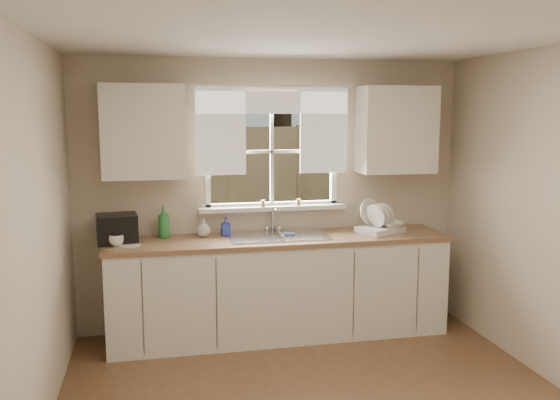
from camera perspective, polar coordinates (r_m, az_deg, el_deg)
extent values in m
cube|color=beige|center=(5.67, -0.74, -6.24)|extent=(3.60, 0.02, 1.15)
cube|color=beige|center=(5.49, -0.78, 11.71)|extent=(3.60, 0.02, 0.35)
cube|color=beige|center=(5.39, -13.41, 4.35)|extent=(1.20, 0.02, 1.00)
cube|color=beige|center=(5.85, 10.89, 4.74)|extent=(1.20, 0.02, 1.00)
cube|color=beige|center=(3.54, -23.69, -4.79)|extent=(0.02, 4.00, 2.50)
cube|color=beige|center=(1.91, 24.52, -16.16)|extent=(3.60, 0.02, 2.50)
cube|color=silver|center=(3.57, 5.74, 16.19)|extent=(3.60, 4.00, 0.02)
cube|color=white|center=(5.57, -0.79, -0.46)|extent=(1.30, 0.06, 0.05)
cube|color=white|center=(5.50, -0.81, 9.88)|extent=(1.30, 0.06, 0.05)
cube|color=white|center=(5.43, -7.05, 4.55)|extent=(0.05, 0.06, 1.05)
cube|color=white|center=(5.66, 5.18, 4.74)|extent=(0.05, 0.06, 1.05)
cube|color=white|center=(5.51, -0.80, 4.67)|extent=(0.03, 0.04, 1.00)
cube|color=white|center=(5.51, -0.80, 4.67)|extent=(1.20, 0.04, 0.03)
cube|color=white|center=(5.52, -0.67, -0.76)|extent=(1.38, 0.14, 0.04)
cylinder|color=white|center=(5.43, -0.65, 10.95)|extent=(1.50, 0.02, 0.02)
cube|color=silver|center=(5.36, -5.73, 6.66)|extent=(0.45, 0.02, 0.80)
cube|color=silver|center=(5.55, 4.24, 6.74)|extent=(0.45, 0.02, 0.80)
cube|color=silver|center=(5.43, -0.67, 9.37)|extent=(1.40, 0.02, 0.20)
cube|color=white|center=(5.41, -0.07, -8.53)|extent=(3.00, 0.62, 0.87)
cube|color=#8B6545|center=(5.29, -0.07, -3.81)|extent=(3.04, 0.65, 0.04)
cube|color=white|center=(5.20, -12.98, 6.43)|extent=(0.70, 0.33, 0.80)
cube|color=white|center=(5.66, 11.17, 6.64)|extent=(0.70, 0.33, 0.80)
cube|color=beige|center=(5.78, 7.86, -0.91)|extent=(0.08, 0.01, 0.12)
cylinder|color=brown|center=(5.54, 1.80, -0.20)|extent=(0.04, 0.04, 0.06)
cylinder|color=brown|center=(5.47, -1.66, -0.32)|extent=(0.04, 0.04, 0.06)
cube|color=#335421|center=(10.63, -6.02, -2.58)|extent=(20.00, 10.00, 0.02)
cube|color=olive|center=(8.52, -4.70, 0.95)|extent=(8.00, 0.10, 1.80)
cube|color=maroon|center=(11.91, -12.64, 3.90)|extent=(3.00, 3.00, 2.20)
cube|color=black|center=(11.88, -12.83, 9.92)|extent=(3.20, 3.20, 0.30)
cylinder|color=#423021|center=(11.65, 0.23, 6.47)|extent=(0.36, 0.36, 3.20)
sphere|color=#214716|center=(11.81, 0.24, 18.19)|extent=(4.00, 4.00, 4.00)
cube|color=#B7B7BC|center=(5.33, -0.13, -4.37)|extent=(0.84, 0.46, 0.18)
cube|color=#B7B7BC|center=(5.31, -0.13, -3.48)|extent=(0.88, 0.50, 0.01)
cube|color=#B7B7BC|center=(5.32, -0.13, -3.74)|extent=(0.02, 0.41, 0.14)
cylinder|color=silver|center=(5.53, -0.67, -1.89)|extent=(0.03, 0.03, 0.22)
cylinder|color=silver|center=(5.44, -0.50, -0.90)|extent=(0.02, 0.18, 0.02)
sphere|color=silver|center=(5.54, -1.28, -2.73)|extent=(0.05, 0.05, 0.05)
sphere|color=silver|center=(5.56, -0.06, -2.68)|extent=(0.05, 0.05, 0.05)
cube|color=silver|center=(5.57, 9.60, -2.81)|extent=(0.48, 0.43, 0.05)
cylinder|color=white|center=(5.64, 8.72, -1.15)|extent=(0.27, 0.18, 0.25)
cylinder|color=white|center=(5.51, 9.20, -1.50)|extent=(0.15, 0.23, 0.22)
cylinder|color=white|center=(5.55, 9.64, -1.43)|extent=(0.15, 0.23, 0.22)
cylinder|color=white|center=(5.59, 10.07, -1.37)|extent=(0.15, 0.23, 0.22)
imported|color=white|center=(5.57, 10.78, -2.31)|extent=(0.23, 0.23, 0.05)
imported|color=green|center=(5.35, -11.13, -2.09)|extent=(0.12, 0.12, 0.28)
imported|color=#2D3CAA|center=(5.36, -5.26, -2.57)|extent=(0.09, 0.09, 0.17)
imported|color=beige|center=(5.35, -7.40, -2.66)|extent=(0.15, 0.15, 0.16)
cylinder|color=white|center=(5.12, -14.30, -4.21)|extent=(0.18, 0.18, 0.01)
imported|color=white|center=(5.12, -15.48, -3.77)|extent=(0.13, 0.13, 0.10)
cube|color=black|center=(5.23, -15.43, -2.67)|extent=(0.37, 0.33, 0.24)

